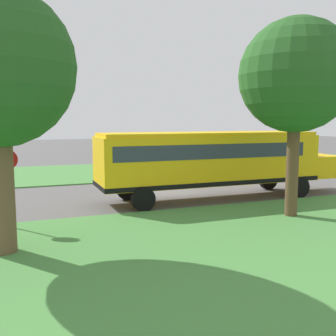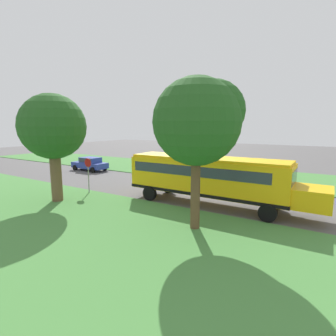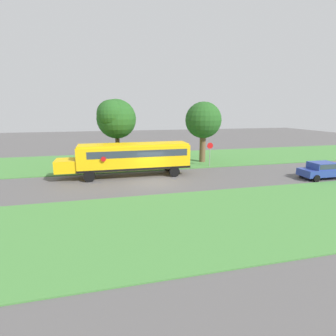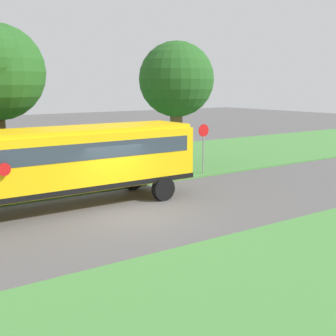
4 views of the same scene
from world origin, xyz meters
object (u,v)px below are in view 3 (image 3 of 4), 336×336
object	(u,v)px
car_blue_nearest	(323,169)
oak_tree_beside_bus	(115,118)
stop_sign	(210,152)
school_bus	(131,157)
oak_tree_roadside_mid	(203,120)

from	to	relation	value
car_blue_nearest	oak_tree_beside_bus	distance (m)	21.12
stop_sign	school_bus	bearing A→B (deg)	-76.22
car_blue_nearest	oak_tree_beside_bus	world-z (taller)	oak_tree_beside_bus
car_blue_nearest	stop_sign	world-z (taller)	stop_sign
stop_sign	oak_tree_beside_bus	bearing A→B (deg)	-100.39
car_blue_nearest	stop_sign	distance (m)	11.09
oak_tree_beside_bus	stop_sign	bearing A→B (deg)	79.61
oak_tree_beside_bus	oak_tree_roadside_mid	bearing A→B (deg)	94.08
oak_tree_roadside_mid	stop_sign	bearing A→B (deg)	-2.08
school_bus	oak_tree_roadside_mid	bearing A→B (deg)	117.85
oak_tree_beside_bus	stop_sign	distance (m)	11.02
school_bus	stop_sign	world-z (taller)	school_bus
car_blue_nearest	oak_tree_roadside_mid	size ratio (longest dim) A/B	0.60
car_blue_nearest	oak_tree_roadside_mid	xyz separation A→B (m)	(-10.01, -8.13, 4.20)
oak_tree_beside_bus	oak_tree_roadside_mid	distance (m)	10.33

